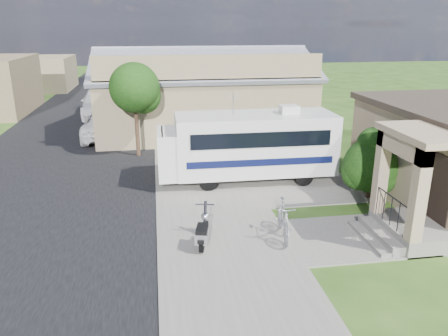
{
  "coord_description": "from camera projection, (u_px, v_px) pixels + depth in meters",
  "views": [
    {
      "loc": [
        -2.84,
        -12.32,
        6.27
      ],
      "look_at": [
        -0.5,
        2.5,
        1.3
      ],
      "focal_mm": 35.0,
      "sensor_mm": 36.0,
      "label": 1
    }
  ],
  "objects": [
    {
      "name": "ground",
      "position": [
        252.0,
        230.0,
        13.95
      ],
      "size": [
        120.0,
        120.0,
        0.0
      ],
      "primitive_type": "plane",
      "color": "#1F3E10"
    },
    {
      "name": "distant_bldg_near",
      "position": [
        30.0,
        73.0,
        43.11
      ],
      "size": [
        8.0,
        7.0,
        3.2
      ],
      "primitive_type": "cube",
      "color": "#877354",
      "rests_on": "ground"
    },
    {
      "name": "street_tree_a",
      "position": [
        137.0,
        90.0,
        20.87
      ],
      "size": [
        2.44,
        2.4,
        4.58
      ],
      "color": "#2F2014",
      "rests_on": "ground"
    },
    {
      "name": "street_slab",
      "position": [
        66.0,
        153.0,
        22.21
      ],
      "size": [
        9.0,
        80.0,
        0.02
      ],
      "primitive_type": "cube",
      "color": "black",
      "rests_on": "ground"
    },
    {
      "name": "bicycle",
      "position": [
        283.0,
        221.0,
        13.21
      ],
      "size": [
        0.79,
        1.98,
        1.16
      ],
      "primitive_type": "imported",
      "rotation": [
        0.0,
        0.0,
        -0.13
      ],
      "color": "#A5A5AC",
      "rests_on": "ground"
    },
    {
      "name": "walk_slab",
      "position": [
        354.0,
        237.0,
        13.45
      ],
      "size": [
        4.0,
        3.0,
        0.05
      ],
      "primitive_type": "cube",
      "color": "#615F57",
      "rests_on": "ground"
    },
    {
      "name": "motorhome",
      "position": [
        248.0,
        144.0,
        17.88
      ],
      "size": [
        7.21,
        2.41,
        3.69
      ],
      "rotation": [
        0.0,
        0.0,
        -0.01
      ],
      "color": "silver",
      "rests_on": "ground"
    },
    {
      "name": "street_tree_c",
      "position": [
        144.0,
        61.0,
        38.73
      ],
      "size": [
        2.44,
        2.4,
        4.42
      ],
      "color": "#2F2014",
      "rests_on": "ground"
    },
    {
      "name": "sidewalk_slab",
      "position": [
        193.0,
        147.0,
        23.17
      ],
      "size": [
        4.0,
        80.0,
        0.06
      ],
      "primitive_type": "cube",
      "color": "#615F57",
      "rests_on": "ground"
    },
    {
      "name": "scooter",
      "position": [
        203.0,
        231.0,
        12.8
      ],
      "size": [
        0.71,
        1.64,
        1.08
      ],
      "rotation": [
        0.0,
        0.0,
        -0.22
      ],
      "color": "black",
      "rests_on": "ground"
    },
    {
      "name": "driveway_slab",
      "position": [
        263.0,
        180.0,
        18.38
      ],
      "size": [
        7.0,
        6.0,
        0.05
      ],
      "primitive_type": "cube",
      "color": "#615F57",
      "rests_on": "ground"
    },
    {
      "name": "street_tree_b",
      "position": [
        141.0,
        67.0,
        30.2
      ],
      "size": [
        2.44,
        2.4,
        4.73
      ],
      "color": "#2F2014",
      "rests_on": "ground"
    },
    {
      "name": "van",
      "position": [
        100.0,
        103.0,
        31.1
      ],
      "size": [
        3.09,
        6.34,
        1.77
      ],
      "primitive_type": "imported",
      "rotation": [
        0.0,
        0.0,
        0.1
      ],
      "color": "silver",
      "rests_on": "ground"
    },
    {
      "name": "garden_hose",
      "position": [
        367.0,
        222.0,
        14.28
      ],
      "size": [
        0.4,
        0.4,
        0.18
      ],
      "primitive_type": "cylinder",
      "color": "#166F19",
      "rests_on": "ground"
    },
    {
      "name": "warehouse",
      "position": [
        203.0,
        98.0,
        26.42
      ],
      "size": [
        12.5,
        8.4,
        5.04
      ],
      "color": "#877354",
      "rests_on": "ground"
    },
    {
      "name": "pickup_truck",
      "position": [
        106.0,
        124.0,
        25.15
      ],
      "size": [
        2.83,
        5.61,
        1.52
      ],
      "primitive_type": "imported",
      "rotation": [
        0.0,
        0.0,
        3.2
      ],
      "color": "silver",
      "rests_on": "ground"
    },
    {
      "name": "shrub",
      "position": [
        372.0,
        162.0,
        16.11
      ],
      "size": [
        2.24,
        2.14,
        2.75
      ],
      "color": "#2F2014",
      "rests_on": "ground"
    }
  ]
}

